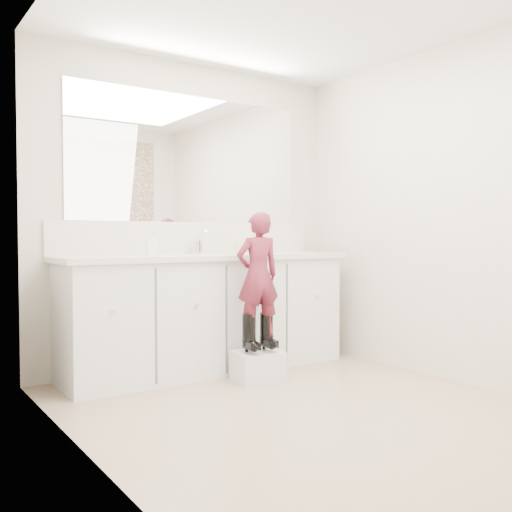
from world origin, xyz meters
TOP-DOWN VIEW (x-y plane):
  - floor at (0.00, 0.00)m, footprint 3.00×3.00m
  - wall_back at (0.00, 1.50)m, footprint 2.60×0.00m
  - wall_left at (-1.30, 0.00)m, footprint 0.00×3.00m
  - wall_right at (1.30, 0.00)m, footprint 0.00×3.00m
  - vanity_cabinet at (0.00, 1.23)m, footprint 2.20×0.55m
  - countertop at (0.00, 1.21)m, footprint 2.28×0.58m
  - backsplash at (0.00, 1.49)m, footprint 2.28×0.03m
  - mirror at (0.00, 1.49)m, footprint 2.00×0.02m
  - faucet at (0.00, 1.38)m, footprint 0.08×0.08m
  - cup at (0.31, 1.24)m, footprint 0.13×0.13m
  - soap_bottle at (-0.48, 1.15)m, footprint 0.10×0.10m
  - step_stool at (0.14, 0.75)m, footprint 0.36×0.32m
  - boot_left at (0.07, 0.75)m, footprint 0.12×0.19m
  - boot_right at (0.22, 0.75)m, footprint 0.12×0.19m
  - toddler at (0.14, 0.75)m, footprint 0.35×0.26m
  - toothbrush at (0.21, 0.75)m, footprint 0.14×0.03m

SIDE VIEW (x-z plane):
  - floor at x=0.00m, z-range 0.00..0.00m
  - step_stool at x=0.14m, z-range 0.00..0.21m
  - boot_left at x=0.07m, z-range 0.21..0.48m
  - boot_right at x=0.22m, z-range 0.21..0.48m
  - vanity_cabinet at x=0.00m, z-range 0.00..0.85m
  - toddler at x=0.14m, z-range 0.31..1.20m
  - toothbrush at x=0.21m, z-range 0.83..0.89m
  - countertop at x=0.00m, z-range 0.85..0.89m
  - cup at x=0.31m, z-range 0.89..0.99m
  - faucet at x=0.00m, z-range 0.89..0.99m
  - soap_bottle at x=-0.48m, z-range 0.89..1.06m
  - backsplash at x=0.00m, z-range 0.89..1.14m
  - wall_back at x=0.00m, z-range -0.10..2.50m
  - wall_left at x=-1.30m, z-range -0.30..2.70m
  - wall_right at x=1.30m, z-range -0.30..2.70m
  - mirror at x=0.00m, z-range 1.14..2.14m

